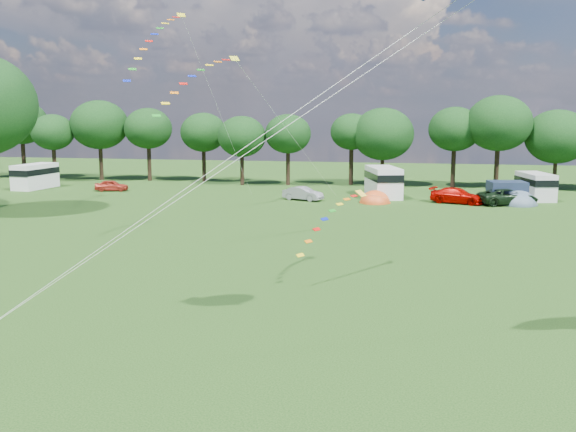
% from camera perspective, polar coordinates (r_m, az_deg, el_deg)
% --- Properties ---
extents(ground_plane, '(180.00, 180.00, 0.00)m').
position_cam_1_polar(ground_plane, '(21.32, -4.28, -14.14)').
color(ground_plane, black).
rests_on(ground_plane, ground).
extents(tree_line, '(102.98, 10.98, 10.27)m').
position_cam_1_polar(tree_line, '(73.87, 11.24, 7.43)').
color(tree_line, black).
rests_on(tree_line, ground).
extents(car_a, '(3.81, 2.15, 1.20)m').
position_cam_1_polar(car_a, '(71.87, -15.40, 2.63)').
color(car_a, '#B43021').
rests_on(car_a, ground).
extents(car_b, '(3.95, 2.56, 1.31)m').
position_cam_1_polar(car_b, '(61.98, 1.33, 2.01)').
color(car_b, gray).
rests_on(car_b, ground).
extents(car_c, '(5.22, 3.47, 1.45)m').
position_cam_1_polar(car_c, '(61.83, 14.81, 1.75)').
color(car_c, '#A70500').
rests_on(car_c, ground).
extents(car_d, '(6.04, 4.08, 1.51)m').
position_cam_1_polar(car_d, '(62.16, 18.95, 1.62)').
color(car_d, black).
rests_on(car_d, ground).
extents(campervan_a, '(2.85, 5.77, 2.74)m').
position_cam_1_polar(campervan_a, '(76.76, -21.56, 3.38)').
color(campervan_a, silver).
rests_on(campervan_a, ground).
extents(campervan_c, '(4.22, 6.62, 3.01)m').
position_cam_1_polar(campervan_c, '(65.03, 8.47, 3.10)').
color(campervan_c, silver).
rests_on(campervan_c, ground).
extents(campervan_d, '(3.35, 5.64, 2.58)m').
position_cam_1_polar(campervan_d, '(67.03, 21.13, 2.57)').
color(campervan_d, '#BABABC').
rests_on(campervan_d, ground).
extents(tent_orange, '(2.95, 3.24, 2.31)m').
position_cam_1_polar(tent_orange, '(60.84, 7.74, 1.19)').
color(tent_orange, '#D64F1D').
rests_on(tent_orange, ground).
extents(tent_greyblue, '(3.62, 3.96, 2.69)m').
position_cam_1_polar(tent_greyblue, '(62.81, 19.72, 0.98)').
color(tent_greyblue, '#425362').
rests_on(tent_greyblue, ground).
extents(awning_navy, '(3.61, 3.09, 2.04)m').
position_cam_1_polar(awning_navy, '(63.47, 18.87, 2.02)').
color(awning_navy, '#172237').
rests_on(awning_navy, ground).
extents(streamer_kite_a, '(3.42, 5.57, 5.79)m').
position_cam_1_polar(streamer_kite_a, '(54.00, -11.41, 15.46)').
color(streamer_kite_a, yellow).
rests_on(streamer_kite_a, ground).
extents(streamer_kite_b, '(4.25, 4.62, 3.78)m').
position_cam_1_polar(streamer_kite_b, '(40.41, -7.57, 12.33)').
color(streamer_kite_b, yellow).
rests_on(streamer_kite_b, ground).
extents(streamer_kite_c, '(3.03, 4.90, 2.77)m').
position_cam_1_polar(streamer_kite_c, '(32.93, 4.43, 0.39)').
color(streamer_kite_c, yellow).
rests_on(streamer_kite_c, ground).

